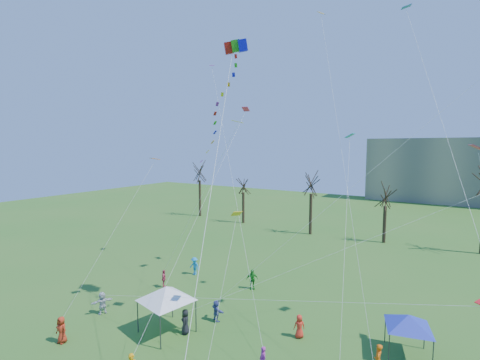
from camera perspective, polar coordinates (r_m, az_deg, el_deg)
The scene contains 6 objects.
bare_tree_row at distance 49.14m, azimuth 23.72°, elevation -1.62°, with size 70.80×8.08×11.66m.
big_box_kite at distance 23.31m, azimuth -2.96°, elevation 11.66°, with size 4.11×7.66×22.70m.
canopy_tent_white at distance 24.96m, azimuth -12.46°, elevation -18.37°, with size 4.31×4.31×3.31m.
canopy_tent_blue at distance 24.53m, azimuth 26.81°, elevation -20.69°, with size 3.47×3.47×2.68m.
festival_crowd at distance 23.67m, azimuth 0.44°, elevation -24.96°, with size 27.02×15.11×1.84m.
small_kites_aloft at distance 23.72m, azimuth 12.76°, elevation 7.53°, with size 26.17×16.54×35.28m.
Camera 1 is at (9.10, -11.37, 12.89)m, focal length 25.00 mm.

